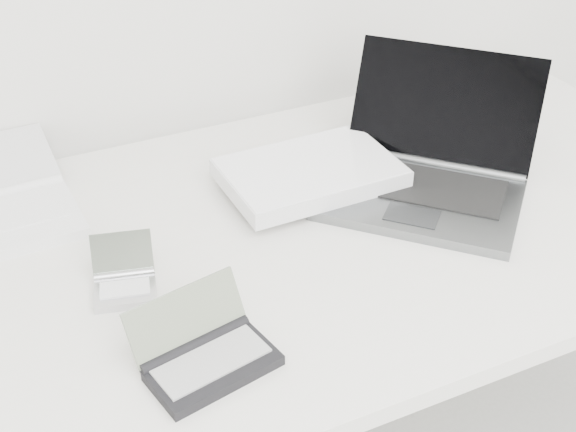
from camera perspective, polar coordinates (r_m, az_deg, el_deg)
name	(u,v)px	position (r m, az deg, el deg)	size (l,w,h in m)	color
desk	(294,252)	(1.35, 0.42, -2.56)	(1.60, 0.80, 0.73)	white
laptop_large	(371,172)	(1.42, 5.95, 3.12)	(0.57, 0.47, 0.21)	slate
pda_silver	(124,281)	(1.22, -11.56, -4.54)	(0.11, 0.13, 0.07)	silver
palmtop_charcoal	(206,354)	(1.08, -5.88, -9.75)	(0.19, 0.16, 0.09)	black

